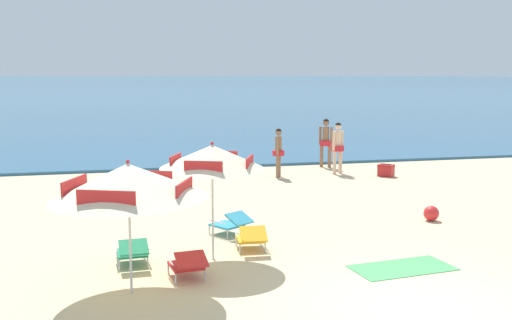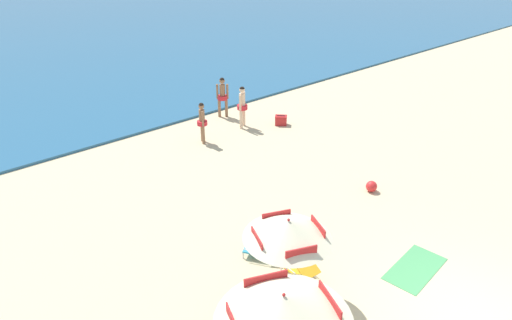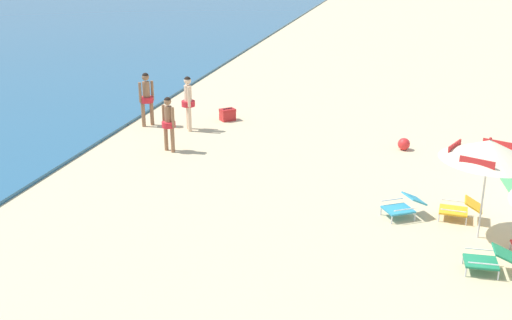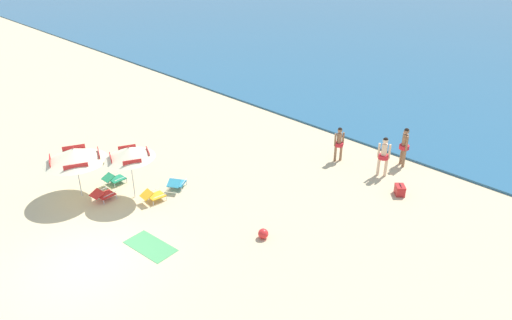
{
  "view_description": "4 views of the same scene",
  "coord_description": "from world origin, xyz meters",
  "px_view_note": "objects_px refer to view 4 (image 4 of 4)",
  "views": [
    {
      "loc": [
        -4.31,
        -7.6,
        3.41
      ],
      "look_at": [
        -0.53,
        7.85,
        1.13
      ],
      "focal_mm": 42.55,
      "sensor_mm": 36.0,
      "label": 1
    },
    {
      "loc": [
        -8.3,
        -2.5,
        7.56
      ],
      "look_at": [
        0.65,
        7.76,
        0.75
      ],
      "focal_mm": 32.92,
      "sensor_mm": 36.0,
      "label": 2
    },
    {
      "loc": [
        -14.92,
        4.69,
        5.87
      ],
      "look_at": [
        -1.08,
        8.25,
        0.76
      ],
      "focal_mm": 43.72,
      "sensor_mm": 36.0,
      "label": 3
    },
    {
      "loc": [
        12.08,
        -4.44,
        9.43
      ],
      "look_at": [
        0.28,
        7.05,
        1.24
      ],
      "focal_mm": 32.71,
      "sensor_mm": 36.0,
      "label": 4
    }
  ],
  "objects_px": {
    "person_standing_near_shore": "(384,154)",
    "beach_ball": "(263,234)",
    "lounge_chair_spare_folded": "(103,194)",
    "cooler_box": "(400,190)",
    "lounge_chair_beside_umbrella": "(114,178)",
    "person_wading_in": "(405,144)",
    "beach_umbrella_striped_main": "(129,153)",
    "person_standing_beside": "(339,142)",
    "lounge_chair_facing_sea": "(177,183)",
    "beach_umbrella_striped_second": "(74,155)",
    "lounge_chair_under_umbrella": "(153,195)",
    "beach_towel": "(150,246)"
  },
  "relations": [
    {
      "from": "person_wading_in",
      "to": "beach_ball",
      "type": "bearing_deg",
      "value": -93.03
    },
    {
      "from": "lounge_chair_beside_umbrella",
      "to": "lounge_chair_facing_sea",
      "type": "height_order",
      "value": "lounge_chair_facing_sea"
    },
    {
      "from": "person_standing_beside",
      "to": "person_wading_in",
      "type": "bearing_deg",
      "value": 36.47
    },
    {
      "from": "lounge_chair_beside_umbrella",
      "to": "beach_umbrella_striped_second",
      "type": "bearing_deg",
      "value": -93.2
    },
    {
      "from": "lounge_chair_under_umbrella",
      "to": "person_standing_near_shore",
      "type": "height_order",
      "value": "person_standing_near_shore"
    },
    {
      "from": "person_wading_in",
      "to": "beach_ball",
      "type": "distance_m",
      "value": 8.33
    },
    {
      "from": "beach_umbrella_striped_main",
      "to": "beach_ball",
      "type": "xyz_separation_m",
      "value": [
        5.43,
        1.68,
        -1.73
      ]
    },
    {
      "from": "lounge_chair_under_umbrella",
      "to": "beach_ball",
      "type": "xyz_separation_m",
      "value": [
        4.63,
        1.35,
        -0.09
      ]
    },
    {
      "from": "lounge_chair_beside_umbrella",
      "to": "cooler_box",
      "type": "xyz_separation_m",
      "value": [
        8.6,
        7.66,
        -0.07
      ]
    },
    {
      "from": "lounge_chair_facing_sea",
      "to": "person_wading_in",
      "type": "xyz_separation_m",
      "value": [
        5.22,
        8.42,
        0.75
      ]
    },
    {
      "from": "lounge_chair_under_umbrella",
      "to": "person_standing_near_shore",
      "type": "distance_m",
      "value": 9.56
    },
    {
      "from": "lounge_chair_facing_sea",
      "to": "person_wading_in",
      "type": "relative_size",
      "value": 0.57
    },
    {
      "from": "beach_umbrella_striped_main",
      "to": "cooler_box",
      "type": "relative_size",
      "value": 3.64
    },
    {
      "from": "lounge_chair_beside_umbrella",
      "to": "beach_towel",
      "type": "relative_size",
      "value": 0.5
    },
    {
      "from": "lounge_chair_under_umbrella",
      "to": "lounge_chair_spare_folded",
      "type": "height_order",
      "value": "lounge_chair_under_umbrella"
    },
    {
      "from": "beach_umbrella_striped_main",
      "to": "beach_umbrella_striped_second",
      "type": "bearing_deg",
      "value": -136.73
    },
    {
      "from": "lounge_chair_spare_folded",
      "to": "person_standing_beside",
      "type": "height_order",
      "value": "person_standing_beside"
    },
    {
      "from": "lounge_chair_under_umbrella",
      "to": "lounge_chair_spare_folded",
      "type": "xyz_separation_m",
      "value": [
        -1.4,
        -1.35,
        0.0
      ]
    },
    {
      "from": "beach_umbrella_striped_main",
      "to": "person_wading_in",
      "type": "relative_size",
      "value": 1.23
    },
    {
      "from": "lounge_chair_beside_umbrella",
      "to": "cooler_box",
      "type": "relative_size",
      "value": 1.51
    },
    {
      "from": "cooler_box",
      "to": "beach_towel",
      "type": "xyz_separation_m",
      "value": [
        -3.99,
        -8.92,
        -0.2
      ]
    },
    {
      "from": "person_standing_near_shore",
      "to": "cooler_box",
      "type": "xyz_separation_m",
      "value": [
        1.38,
        -0.88,
        -0.81
      ]
    },
    {
      "from": "lounge_chair_beside_umbrella",
      "to": "beach_ball",
      "type": "xyz_separation_m",
      "value": [
        6.89,
        1.75,
        -0.1
      ]
    },
    {
      "from": "lounge_chair_spare_folded",
      "to": "beach_ball",
      "type": "xyz_separation_m",
      "value": [
        6.03,
        2.7,
        -0.1
      ]
    },
    {
      "from": "lounge_chair_under_umbrella",
      "to": "person_wading_in",
      "type": "height_order",
      "value": "person_wading_in"
    },
    {
      "from": "beach_umbrella_striped_second",
      "to": "person_standing_near_shore",
      "type": "bearing_deg",
      "value": 53.68
    },
    {
      "from": "beach_umbrella_striped_main",
      "to": "lounge_chair_beside_umbrella",
      "type": "distance_m",
      "value": 2.19
    },
    {
      "from": "lounge_chair_facing_sea",
      "to": "lounge_chair_under_umbrella",
      "type": "bearing_deg",
      "value": -82.7
    },
    {
      "from": "beach_umbrella_striped_second",
      "to": "person_standing_near_shore",
      "type": "relative_size",
      "value": 1.54
    },
    {
      "from": "beach_umbrella_striped_main",
      "to": "lounge_chair_under_umbrella",
      "type": "distance_m",
      "value": 1.85
    },
    {
      "from": "lounge_chair_spare_folded",
      "to": "cooler_box",
      "type": "distance_m",
      "value": 11.58
    },
    {
      "from": "person_standing_near_shore",
      "to": "beach_ball",
      "type": "relative_size",
      "value": 4.93
    },
    {
      "from": "lounge_chair_beside_umbrella",
      "to": "person_standing_beside",
      "type": "xyz_separation_m",
      "value": [
        5.07,
        8.35,
        0.66
      ]
    },
    {
      "from": "cooler_box",
      "to": "lounge_chair_facing_sea",
      "type": "bearing_deg",
      "value": -136.97
    },
    {
      "from": "person_standing_beside",
      "to": "beach_ball",
      "type": "xyz_separation_m",
      "value": [
        1.83,
        -6.6,
        -0.76
      ]
    },
    {
      "from": "beach_umbrella_striped_second",
      "to": "person_standing_beside",
      "type": "bearing_deg",
      "value": 62.14
    },
    {
      "from": "lounge_chair_spare_folded",
      "to": "person_wading_in",
      "type": "distance_m",
      "value": 12.76
    },
    {
      "from": "person_standing_near_shore",
      "to": "person_wading_in",
      "type": "xyz_separation_m",
      "value": [
        0.11,
        1.48,
        0.01
      ]
    },
    {
      "from": "beach_umbrella_striped_main",
      "to": "beach_towel",
      "type": "bearing_deg",
      "value": -22.86
    },
    {
      "from": "lounge_chair_spare_folded",
      "to": "beach_towel",
      "type": "relative_size",
      "value": 0.52
    },
    {
      "from": "person_wading_in",
      "to": "beach_towel",
      "type": "bearing_deg",
      "value": -103.53
    },
    {
      "from": "lounge_chair_under_umbrella",
      "to": "person_standing_beside",
      "type": "xyz_separation_m",
      "value": [
        2.8,
        7.95,
        0.67
      ]
    },
    {
      "from": "beach_umbrella_striped_main",
      "to": "person_standing_beside",
      "type": "bearing_deg",
      "value": 66.48
    },
    {
      "from": "lounge_chair_spare_folded",
      "to": "person_wading_in",
      "type": "height_order",
      "value": "person_wading_in"
    },
    {
      "from": "lounge_chair_beside_umbrella",
      "to": "beach_ball",
      "type": "height_order",
      "value": "lounge_chair_beside_umbrella"
    },
    {
      "from": "lounge_chair_beside_umbrella",
      "to": "person_wading_in",
      "type": "bearing_deg",
      "value": 53.81
    },
    {
      "from": "lounge_chair_beside_umbrella",
      "to": "lounge_chair_facing_sea",
      "type": "bearing_deg",
      "value": 37.21
    },
    {
      "from": "beach_umbrella_striped_second",
      "to": "lounge_chair_beside_umbrella",
      "type": "height_order",
      "value": "beach_umbrella_striped_second"
    },
    {
      "from": "beach_umbrella_striped_main",
      "to": "person_standing_beside",
      "type": "relative_size",
      "value": 1.35
    },
    {
      "from": "cooler_box",
      "to": "person_standing_near_shore",
      "type": "bearing_deg",
      "value": 147.58
    }
  ]
}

